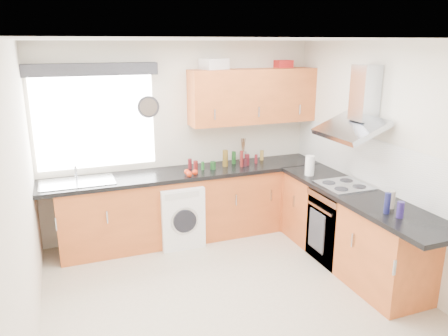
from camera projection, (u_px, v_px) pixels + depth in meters
name	position (u px, v px, depth m)	size (l,w,h in m)	color
ground_plane	(231.00, 296.00, 4.43)	(3.60, 3.60, 0.00)	beige
ceiling	(232.00, 40.00, 3.73)	(3.60, 3.60, 0.02)	white
wall_back	(180.00, 140.00, 5.70)	(3.60, 0.02, 2.50)	silver
wall_front	(349.00, 268.00, 2.46)	(3.60, 0.02, 2.50)	silver
wall_left	(21.00, 203.00, 3.47)	(0.02, 3.60, 2.50)	silver
wall_right	(386.00, 161.00, 4.70)	(0.02, 3.60, 2.50)	silver
window	(95.00, 123.00, 5.25)	(1.40, 0.02, 1.10)	white
window_blind	(92.00, 69.00, 4.99)	(1.50, 0.18, 0.14)	#2B2B30
splashback	(367.00, 160.00, 4.98)	(0.01, 3.00, 0.54)	white
base_cab_back	(181.00, 207.00, 5.63)	(3.00, 0.58, 0.86)	#AE5022
base_cab_corner	(290.00, 193.00, 6.17)	(0.60, 0.60, 0.86)	#AE5022
base_cab_right	(349.00, 230.00, 4.96)	(0.58, 2.10, 0.86)	#AE5022
worktop_back	(187.00, 173.00, 5.53)	(3.60, 0.62, 0.05)	black
worktop_right	(360.00, 196.00, 4.69)	(0.62, 2.42, 0.05)	black
sink	(77.00, 179.00, 5.06)	(0.84, 0.46, 0.10)	#B2B9C5
oven	(341.00, 225.00, 5.09)	(0.56, 0.58, 0.85)	black
hob_plate	(344.00, 185.00, 4.95)	(0.52, 0.52, 0.01)	#B2B9C5
extractor_hood	(358.00, 110.00, 4.75)	(0.52, 0.78, 0.66)	#B2B9C5
upper_cabinets	(253.00, 96.00, 5.71)	(1.70, 0.35, 0.70)	#AE5022
washing_machine	(179.00, 213.00, 5.52)	(0.54, 0.52, 0.78)	white
wall_clock	(149.00, 107.00, 5.42)	(0.28, 0.28, 0.04)	#2B2B30
casserole	(214.00, 64.00, 5.51)	(0.32, 0.23, 0.13)	white
storage_box	(283.00, 64.00, 5.85)	(0.21, 0.18, 0.10)	red
utensil_pot	(243.00, 156.00, 5.97)	(0.09, 0.09, 0.13)	gray
kitchen_roll	(310.00, 166.00, 5.32)	(0.11, 0.11, 0.24)	white
tomato_cluster	(190.00, 173.00, 5.33)	(0.16, 0.16, 0.07)	red
jar_0	(242.00, 159.00, 5.69)	(0.04, 0.04, 0.21)	maroon
jar_1	(225.00, 158.00, 5.71)	(0.07, 0.07, 0.22)	brown
jar_2	(213.00, 165.00, 5.59)	(0.07, 0.07, 0.10)	#163F18
jar_3	(247.00, 160.00, 5.77)	(0.06, 0.06, 0.15)	#4D1017
jar_4	(262.00, 155.00, 6.02)	(0.05, 0.05, 0.14)	#A58339
jar_5	(256.00, 159.00, 5.87)	(0.04, 0.04, 0.12)	maroon
jar_6	(190.00, 164.00, 5.61)	(0.05, 0.05, 0.13)	#501114
jar_7	(234.00, 158.00, 5.84)	(0.06, 0.06, 0.17)	#194619
jar_8	(203.00, 166.00, 5.57)	(0.04, 0.04, 0.11)	#1E5520
jar_9	(245.00, 163.00, 5.72)	(0.05, 0.05, 0.10)	#351318
jar_10	(196.00, 166.00, 5.47)	(0.06, 0.06, 0.14)	#571312
bottle_0	(400.00, 210.00, 4.04)	(0.07, 0.07, 0.16)	navy
bottle_1	(387.00, 203.00, 4.13)	(0.06, 0.06, 0.20)	#141746
bottle_2	(392.00, 199.00, 4.27)	(0.06, 0.06, 0.18)	#ADA193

